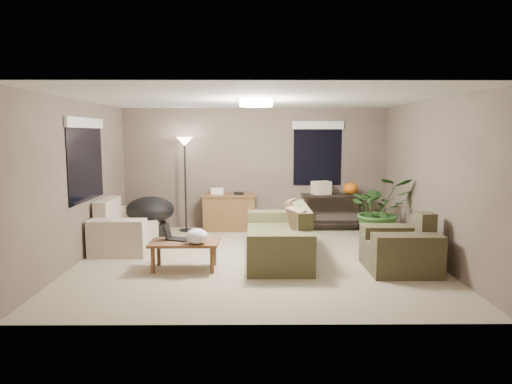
{
  "coord_description": "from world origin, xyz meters",
  "views": [
    {
      "loc": [
        -0.05,
        -7.05,
        1.99
      ],
      "look_at": [
        0.0,
        0.2,
        1.05
      ],
      "focal_mm": 32.0,
      "sensor_mm": 36.0,
      "label": 1
    }
  ],
  "objects_px": {
    "coffee_table": "(184,245)",
    "papasan_chair": "(150,214)",
    "loveseat": "(126,230)",
    "cat_scratching_post": "(394,243)",
    "desk": "(229,212)",
    "main_sofa": "(280,240)",
    "houseplant": "(379,217)",
    "armchair": "(401,250)",
    "console_table": "(333,209)",
    "floor_lamp": "(185,153)"
  },
  "relations": [
    {
      "from": "coffee_table",
      "to": "papasan_chair",
      "type": "xyz_separation_m",
      "value": [
        -0.94,
        1.99,
        0.11
      ]
    },
    {
      "from": "loveseat",
      "to": "cat_scratching_post",
      "type": "relative_size",
      "value": 3.2
    },
    {
      "from": "cat_scratching_post",
      "to": "loveseat",
      "type": "bearing_deg",
      "value": 172.03
    },
    {
      "from": "loveseat",
      "to": "desk",
      "type": "bearing_deg",
      "value": 38.46
    },
    {
      "from": "main_sofa",
      "to": "houseplant",
      "type": "relative_size",
      "value": 1.81
    },
    {
      "from": "armchair",
      "to": "coffee_table",
      "type": "bearing_deg",
      "value": 178.74
    },
    {
      "from": "main_sofa",
      "to": "console_table",
      "type": "bearing_deg",
      "value": 59.85
    },
    {
      "from": "coffee_table",
      "to": "papasan_chair",
      "type": "relative_size",
      "value": 1.06
    },
    {
      "from": "floor_lamp",
      "to": "armchair",
      "type": "bearing_deg",
      "value": -37.94
    },
    {
      "from": "desk",
      "to": "papasan_chair",
      "type": "relative_size",
      "value": 1.17
    },
    {
      "from": "houseplant",
      "to": "papasan_chair",
      "type": "bearing_deg",
      "value": 175.24
    },
    {
      "from": "loveseat",
      "to": "desk",
      "type": "distance_m",
      "value": 2.23
    },
    {
      "from": "loveseat",
      "to": "floor_lamp",
      "type": "distance_m",
      "value": 2.05
    },
    {
      "from": "cat_scratching_post",
      "to": "main_sofa",
      "type": "bearing_deg",
      "value": -177.16
    },
    {
      "from": "coffee_table",
      "to": "papasan_chair",
      "type": "bearing_deg",
      "value": 115.3
    },
    {
      "from": "armchair",
      "to": "desk",
      "type": "relative_size",
      "value": 0.91
    },
    {
      "from": "loveseat",
      "to": "houseplant",
      "type": "bearing_deg",
      "value": 3.64
    },
    {
      "from": "papasan_chair",
      "to": "main_sofa",
      "type": "bearing_deg",
      "value": -29.92
    },
    {
      "from": "armchair",
      "to": "desk",
      "type": "distance_m",
      "value": 3.85
    },
    {
      "from": "loveseat",
      "to": "papasan_chair",
      "type": "height_order",
      "value": "loveseat"
    },
    {
      "from": "loveseat",
      "to": "coffee_table",
      "type": "relative_size",
      "value": 1.6
    },
    {
      "from": "houseplant",
      "to": "console_table",
      "type": "bearing_deg",
      "value": 121.72
    },
    {
      "from": "loveseat",
      "to": "papasan_chair",
      "type": "bearing_deg",
      "value": 65.85
    },
    {
      "from": "papasan_chair",
      "to": "floor_lamp",
      "type": "height_order",
      "value": "floor_lamp"
    },
    {
      "from": "desk",
      "to": "armchair",
      "type": "bearing_deg",
      "value": -46.71
    },
    {
      "from": "coffee_table",
      "to": "houseplant",
      "type": "relative_size",
      "value": 0.82
    },
    {
      "from": "armchair",
      "to": "console_table",
      "type": "relative_size",
      "value": 0.77
    },
    {
      "from": "desk",
      "to": "papasan_chair",
      "type": "distance_m",
      "value": 1.64
    },
    {
      "from": "main_sofa",
      "to": "coffee_table",
      "type": "xyz_separation_m",
      "value": [
        -1.44,
        -0.62,
        0.06
      ]
    },
    {
      "from": "coffee_table",
      "to": "cat_scratching_post",
      "type": "bearing_deg",
      "value": 12.2
    },
    {
      "from": "main_sofa",
      "to": "console_table",
      "type": "distance_m",
      "value": 2.41
    },
    {
      "from": "armchair",
      "to": "coffee_table",
      "type": "height_order",
      "value": "armchair"
    },
    {
      "from": "main_sofa",
      "to": "coffee_table",
      "type": "bearing_deg",
      "value": -156.63
    },
    {
      "from": "main_sofa",
      "to": "papasan_chair",
      "type": "xyz_separation_m",
      "value": [
        -2.38,
        1.37,
        0.17
      ]
    },
    {
      "from": "coffee_table",
      "to": "floor_lamp",
      "type": "bearing_deg",
      "value": 97.8
    },
    {
      "from": "floor_lamp",
      "to": "loveseat",
      "type": "bearing_deg",
      "value": -122.9
    },
    {
      "from": "armchair",
      "to": "console_table",
      "type": "xyz_separation_m",
      "value": [
        -0.51,
        2.77,
        0.14
      ]
    },
    {
      "from": "desk",
      "to": "cat_scratching_post",
      "type": "distance_m",
      "value": 3.44
    },
    {
      "from": "houseplant",
      "to": "coffee_table",
      "type": "bearing_deg",
      "value": -153.7
    },
    {
      "from": "loveseat",
      "to": "papasan_chair",
      "type": "distance_m",
      "value": 0.72
    },
    {
      "from": "armchair",
      "to": "houseplant",
      "type": "relative_size",
      "value": 0.82
    },
    {
      "from": "loveseat",
      "to": "armchair",
      "type": "bearing_deg",
      "value": -17.9
    },
    {
      "from": "houseplant",
      "to": "cat_scratching_post",
      "type": "relative_size",
      "value": 2.44
    },
    {
      "from": "floor_lamp",
      "to": "cat_scratching_post",
      "type": "distance_m",
      "value": 4.38
    },
    {
      "from": "armchair",
      "to": "houseplant",
      "type": "bearing_deg",
      "value": 84.93
    },
    {
      "from": "console_table",
      "to": "cat_scratching_post",
      "type": "bearing_deg",
      "value": -71.89
    },
    {
      "from": "main_sofa",
      "to": "desk",
      "type": "distance_m",
      "value": 2.31
    },
    {
      "from": "loveseat",
      "to": "coffee_table",
      "type": "bearing_deg",
      "value": -47.63
    },
    {
      "from": "main_sofa",
      "to": "floor_lamp",
      "type": "relative_size",
      "value": 1.15
    },
    {
      "from": "main_sofa",
      "to": "loveseat",
      "type": "distance_m",
      "value": 2.76
    }
  ]
}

